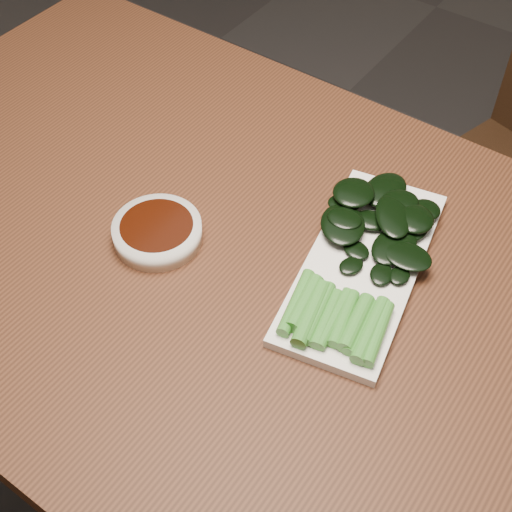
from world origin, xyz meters
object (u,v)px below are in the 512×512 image
Objects in this scene: sauce_bowl at (157,232)px; serving_plate at (362,266)px; gai_lan at (365,253)px; table at (255,295)px.

sauce_bowl is 0.34× the size of serving_plate.
sauce_bowl is 0.28m from gai_lan.
serving_plate is at bearing 30.65° from table.
sauce_bowl is 0.37× the size of gai_lan.
table is at bearing -146.87° from gai_lan.
table is at bearing -149.35° from serving_plate.
serving_plate is 1.06× the size of gai_lan.
gai_lan is at bearing 25.71° from sauce_bowl.
serving_plate is (0.12, 0.07, 0.08)m from table.
sauce_bowl reaches higher than serving_plate.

